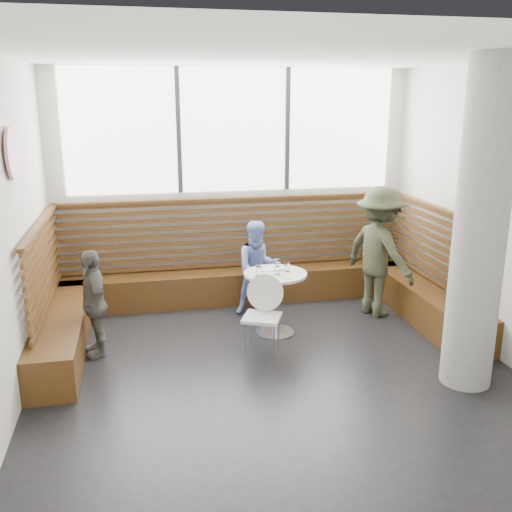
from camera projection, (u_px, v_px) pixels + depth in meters
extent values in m
cube|color=silver|center=(277.00, 224.00, 5.62)|extent=(5.00, 5.00, 3.20)
cube|color=black|center=(275.00, 371.00, 6.05)|extent=(5.00, 5.00, 0.01)
cube|color=white|center=(278.00, 53.00, 5.19)|extent=(5.00, 5.00, 0.01)
cube|color=white|center=(234.00, 130.00, 7.75)|extent=(4.50, 0.02, 1.65)
cube|color=#3F3F42|center=(179.00, 131.00, 7.59)|extent=(0.06, 0.04, 1.65)
cube|color=#3F3F42|center=(287.00, 130.00, 7.88)|extent=(0.06, 0.04, 1.65)
cube|color=#432910|center=(238.00, 285.00, 8.11)|extent=(5.00, 0.50, 0.45)
cube|color=#432910|center=(65.00, 324.00, 6.72)|extent=(0.50, 2.50, 0.45)
cube|color=#432910|center=(417.00, 298.00, 7.61)|extent=(0.50, 2.50, 0.45)
cube|color=#482C12|center=(236.00, 233.00, 8.08)|extent=(4.88, 0.08, 0.98)
cube|color=#482C12|center=(44.00, 266.00, 6.50)|extent=(0.08, 2.38, 0.98)
cube|color=#482C12|center=(433.00, 245.00, 7.45)|extent=(0.08, 2.38, 0.98)
cylinder|color=gray|center=(480.00, 229.00, 5.42)|extent=(0.50, 0.50, 3.20)
cylinder|color=white|center=(12.00, 153.00, 5.33)|extent=(0.03, 0.50, 0.50)
cylinder|color=silver|center=(275.00, 332.00, 7.02)|extent=(0.48, 0.48, 0.03)
cylinder|color=silver|center=(275.00, 303.00, 6.92)|extent=(0.07, 0.07, 0.75)
cylinder|color=#B7B7BA|center=(275.00, 274.00, 6.82)|extent=(0.76, 0.76, 0.03)
cube|color=white|center=(262.00, 318.00, 6.37)|extent=(0.40, 0.38, 0.04)
cylinder|color=white|center=(259.00, 292.00, 6.47)|extent=(0.42, 0.10, 0.42)
cylinder|color=silver|center=(250.00, 343.00, 6.26)|extent=(0.02, 0.02, 0.41)
cylinder|color=silver|center=(279.00, 340.00, 6.32)|extent=(0.02, 0.02, 0.41)
cylinder|color=silver|center=(245.00, 332.00, 6.53)|extent=(0.02, 0.02, 0.41)
cylinder|color=silver|center=(273.00, 330.00, 6.60)|extent=(0.02, 0.02, 0.41)
imported|color=#3A3F2A|center=(379.00, 252.00, 7.44)|extent=(1.00, 1.27, 1.72)
imported|color=#859BE7|center=(258.00, 268.00, 7.55)|extent=(0.62, 0.49, 1.26)
imported|color=#615F58|center=(94.00, 303.00, 6.31)|extent=(0.47, 0.77, 1.22)
cylinder|color=white|center=(267.00, 270.00, 6.93)|extent=(0.18, 0.18, 0.01)
cylinder|color=white|center=(278.00, 268.00, 7.00)|extent=(0.21, 0.21, 0.01)
cylinder|color=white|center=(259.00, 271.00, 6.72)|extent=(0.07, 0.07, 0.10)
cylinder|color=white|center=(277.00, 270.00, 6.74)|extent=(0.07, 0.07, 0.10)
cylinder|color=white|center=(287.00, 267.00, 6.87)|extent=(0.07, 0.07, 0.11)
cube|color=#A5C64C|center=(284.00, 278.00, 6.62)|extent=(0.23, 0.17, 0.00)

